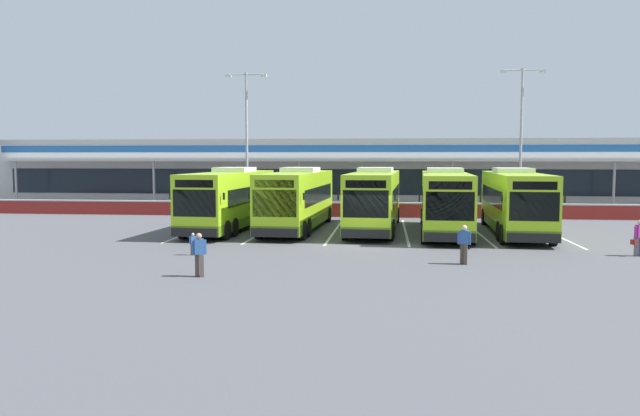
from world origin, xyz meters
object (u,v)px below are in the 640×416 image
object	(u,v)px
coach_bus_right_centre	(445,203)
pedestrian_child	(193,243)
pedestrian_in_dark_coat	(464,243)
lamp_post_west	(247,133)
coach_bus_centre	(374,201)
lamp_post_centre	(521,132)
coach_bus_leftmost	(230,200)
coach_bus_left_centre	(298,200)
pedestrian_with_handbag	(639,237)
pedestrian_near_bin	(199,253)
coach_bus_rightmost	(515,203)

from	to	relation	value
coach_bus_right_centre	pedestrian_child	xyz separation A→B (m)	(-11.99, -9.29, -1.24)
pedestrian_in_dark_coat	lamp_post_west	world-z (taller)	lamp_post_west
coach_bus_centre	lamp_post_centre	world-z (taller)	lamp_post_centre
coach_bus_leftmost	coach_bus_right_centre	size ratio (longest dim) A/B	1.00
coach_bus_left_centre	pedestrian_child	distance (m)	10.77
lamp_post_centre	pedestrian_with_handbag	bearing A→B (deg)	-86.28
pedestrian_in_dark_coat	lamp_post_centre	world-z (taller)	lamp_post_centre
pedestrian_near_bin	lamp_post_centre	world-z (taller)	lamp_post_centre
coach_bus_centre	pedestrian_with_handbag	distance (m)	14.60
coach_bus_right_centre	coach_bus_rightmost	size ratio (longest dim) A/B	1.00
coach_bus_left_centre	coach_bus_rightmost	world-z (taller)	same
pedestrian_child	pedestrian_near_bin	distance (m)	5.15
coach_bus_rightmost	lamp_post_west	world-z (taller)	lamp_post_west
coach_bus_centre	lamp_post_west	world-z (taller)	lamp_post_west
coach_bus_rightmost	pedestrian_child	xyz separation A→B (m)	(-15.97, -9.52, -1.24)
coach_bus_right_centre	lamp_post_centre	size ratio (longest dim) A/B	1.12
pedestrian_in_dark_coat	pedestrian_child	xyz separation A→B (m)	(-11.82, 1.07, -0.33)
coach_bus_rightmost	pedestrian_in_dark_coat	distance (m)	11.41
coach_bus_right_centre	lamp_post_west	distance (m)	19.03
coach_bus_leftmost	coach_bus_right_centre	distance (m)	12.84
lamp_post_centre	coach_bus_rightmost	bearing A→B (deg)	-103.15
lamp_post_west	lamp_post_centre	distance (m)	20.95
coach_bus_rightmost	lamp_post_centre	bearing A→B (deg)	76.85
coach_bus_left_centre	pedestrian_in_dark_coat	bearing A→B (deg)	-52.77
pedestrian_near_bin	lamp_post_centre	bearing A→B (deg)	56.73
coach_bus_centre	pedestrian_near_bin	xyz separation A→B (m)	(-6.12, -15.09, -0.91)
pedestrian_child	lamp_post_west	xyz separation A→B (m)	(-2.34, 20.97, 5.75)
pedestrian_in_dark_coat	pedestrian_near_bin	world-z (taller)	same
pedestrian_child	pedestrian_near_bin	size ratio (longest dim) A/B	0.62
pedestrian_in_dark_coat	pedestrian_near_bin	xyz separation A→B (m)	(-10.02, -3.75, 0.00)
pedestrian_child	pedestrian_near_bin	world-z (taller)	pedestrian_near_bin
pedestrian_near_bin	coach_bus_rightmost	bearing A→B (deg)	45.33
coach_bus_left_centre	lamp_post_centre	xyz separation A→B (m)	(15.34, 10.62, 4.50)
lamp_post_centre	coach_bus_leftmost	bearing A→B (deg)	-150.60
coach_bus_rightmost	pedestrian_near_bin	world-z (taller)	coach_bus_rightmost
coach_bus_centre	coach_bus_rightmost	xyz separation A→B (m)	(8.06, -0.75, 0.00)
coach_bus_leftmost	coach_bus_centre	distance (m)	8.75
coach_bus_left_centre	coach_bus_centre	world-z (taller)	same
coach_bus_leftmost	pedestrian_child	size ratio (longest dim) A/B	12.21
coach_bus_right_centre	coach_bus_leftmost	bearing A→B (deg)	177.50
coach_bus_right_centre	pedestrian_child	distance (m)	15.22
pedestrian_child	pedestrian_with_handbag	bearing A→B (deg)	5.45
pedestrian_with_handbag	pedestrian_child	distance (m)	19.93
pedestrian_in_dark_coat	pedestrian_with_handbag	bearing A→B (deg)	20.31
lamp_post_centre	pedestrian_child	bearing A→B (deg)	-131.81
lamp_post_centre	pedestrian_in_dark_coat	bearing A→B (deg)	-107.23
coach_bus_centre	pedestrian_in_dark_coat	size ratio (longest dim) A/B	7.57
pedestrian_with_handbag	pedestrian_near_bin	size ratio (longest dim) A/B	1.00
coach_bus_centre	lamp_post_centre	distance (m)	15.67
coach_bus_rightmost	lamp_post_centre	size ratio (longest dim) A/B	1.12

